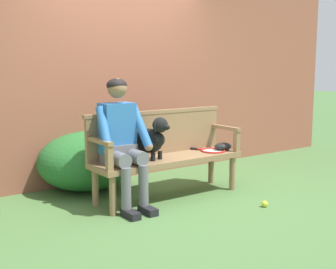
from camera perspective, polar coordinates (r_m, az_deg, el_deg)
The scene contains 12 objects.
ground_plane at distance 5.03m, azimuth -0.00°, elevation -8.01°, with size 40.00×40.00×0.00m, color #4C753D.
brick_garden_fence at distance 5.87m, azimuth -7.07°, elevation 7.60°, with size 8.00×0.30×2.68m, color #9E5642.
hedge_bush_mid_right at distance 5.35m, azimuth -10.19°, elevation -3.31°, with size 1.19×1.04×0.69m, color #286B2D.
garden_bench at distance 4.93m, azimuth -0.00°, elevation -3.56°, with size 1.76×0.50×0.46m.
bench_backrest at distance 5.06m, azimuth -1.45°, elevation 0.35°, with size 1.80×0.06×0.50m.
bench_armrest_left_end at distance 4.38m, azimuth -8.29°, elevation -1.74°, with size 0.06×0.50×0.28m.
bench_armrest_right_end at distance 5.35m, azimuth 7.88°, elevation 0.16°, with size 0.06×0.50×0.28m.
person_seated at distance 4.55m, azimuth -6.01°, elevation -0.42°, with size 0.56×0.65×1.33m.
dog_on_bench at distance 4.75m, azimuth -2.04°, elevation -0.46°, with size 0.31×0.46×0.46m.
tennis_racket at distance 5.27m, azimuth 5.50°, elevation -2.03°, with size 0.42×0.56×0.03m.
baseball_glove at distance 5.35m, azimuth 7.05°, elevation -1.52°, with size 0.22×0.17×0.09m, color black.
tennis_ball at distance 4.79m, azimuth 12.26°, elevation -8.67°, with size 0.07×0.07×0.07m, color #CCDB33.
Camera 1 is at (-2.80, -3.92, 1.45)m, focal length 47.66 mm.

